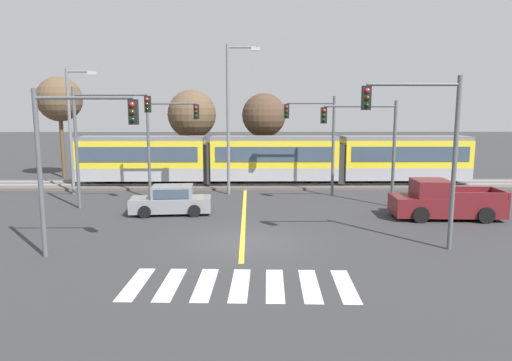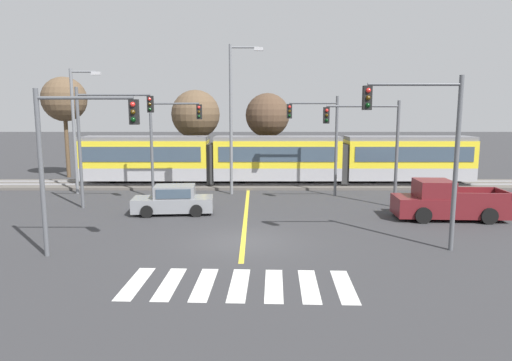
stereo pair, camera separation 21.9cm
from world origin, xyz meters
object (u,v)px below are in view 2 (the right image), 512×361
sedan_crossing (171,201)px  bare_tree_west (193,115)px  traffic_light_far_left (166,133)px  traffic_light_far_right (318,131)px  traffic_light_mid_left (101,129)px  street_lamp_west (74,124)px  traffic_light_near_left (71,146)px  traffic_light_mid_right (369,136)px  light_rail_tram (275,158)px  pickup_truck (444,202)px  bare_tree_east (265,116)px  traffic_light_near_right (425,136)px  street_lamp_centre (231,112)px  bare_tree_far_west (62,100)px

sedan_crossing → bare_tree_west: bearing=92.3°
traffic_light_far_left → bare_tree_west: size_ratio=0.87×
traffic_light_far_right → traffic_light_mid_left: (-12.47, -3.73, 0.31)m
traffic_light_far_right → street_lamp_west: (-15.69, 0.78, 0.45)m
sedan_crossing → street_lamp_west: bearing=140.7°
traffic_light_near_left → traffic_light_mid_right: bearing=34.1°
light_rail_tram → sedan_crossing: (-5.91, -9.09, -1.35)m
traffic_light_far_left → street_lamp_west: bearing=167.1°
pickup_truck → bare_tree_west: bare_tree_west is taller
pickup_truck → traffic_light_mid_right: bearing=137.4°
light_rail_tram → bare_tree_east: bare_tree_east is taller
traffic_light_near_right → street_lamp_centre: bearing=123.0°
traffic_light_near_left → street_lamp_west: bearing=110.7°
traffic_light_far_right → traffic_light_mid_left: traffic_light_mid_left is taller
light_rail_tram → street_lamp_centre: 5.56m
traffic_light_mid_left → traffic_light_near_right: traffic_light_near_right is taller
traffic_light_far_right → traffic_light_far_left: bearing=-176.1°
light_rail_tram → sedan_crossing: 10.93m
pickup_truck → traffic_light_near_right: (-3.13, -5.22, 3.62)m
bare_tree_east → light_rail_tram: bearing=-81.0°
traffic_light_mid_left → street_lamp_centre: size_ratio=0.70×
traffic_light_mid_right → traffic_light_near_right: (0.04, -8.14, 0.42)m
sedan_crossing → street_lamp_centre: (2.96, 5.75, 4.67)m
bare_tree_far_west → traffic_light_far_left: bearing=-41.8°
traffic_light_far_left → traffic_light_near_right: 16.20m
traffic_light_mid_right → street_lamp_centre: bearing=152.8°
traffic_light_far_left → street_lamp_centre: size_ratio=0.64×
sedan_crossing → traffic_light_near_right: traffic_light_near_right is taller
bare_tree_far_west → traffic_light_near_right: bearing=-42.2°
traffic_light_mid_left → traffic_light_near_left: 8.78m
traffic_light_mid_left → street_lamp_west: (-3.22, 4.51, 0.14)m
light_rail_tram → traffic_light_far_left: size_ratio=4.55×
traffic_light_near_left → bare_tree_east: bearing=69.3°
traffic_light_mid_right → street_lamp_west: size_ratio=0.74×
traffic_light_far_right → bare_tree_east: bearing=112.1°
traffic_light_far_right → street_lamp_centre: size_ratio=0.66×
pickup_truck → street_lamp_centre: street_lamp_centre is taller
traffic_light_near_left → light_rail_tram: bearing=63.3°
bare_tree_far_west → light_rail_tram: bearing=-14.4°
traffic_light_near_right → traffic_light_far_left: bearing=137.4°
traffic_light_near_left → bare_tree_west: bare_tree_west is taller
traffic_light_far_left → bare_tree_far_west: 13.60m
bare_tree_west → bare_tree_east: size_ratio=1.04×
traffic_light_far_left → bare_tree_east: 10.57m
pickup_truck → bare_tree_west: 21.57m
pickup_truck → traffic_light_mid_left: bearing=171.6°
light_rail_tram → traffic_light_mid_left: bearing=-142.3°
traffic_light_near_left → bare_tree_east: (7.58, 20.08, 0.89)m
traffic_light_near_left → street_lamp_west: street_lamp_west is taller
traffic_light_far_right → traffic_light_near_left: 16.34m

